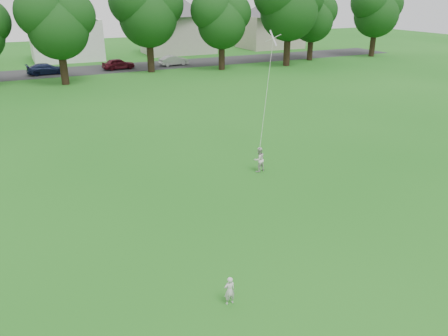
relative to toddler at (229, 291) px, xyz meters
name	(u,v)px	position (x,y,z in m)	size (l,w,h in m)	color
ground	(252,243)	(2.26, 2.68, -0.47)	(160.00, 160.00, 0.00)	#175D15
street	(80,71)	(2.26, 44.68, -0.46)	(90.00, 7.00, 0.01)	#2D2D30
toddler	(229,291)	(0.00, 0.00, 0.00)	(0.34, 0.22, 0.94)	beige
older_boy	(259,160)	(5.92, 8.62, 0.18)	(0.63, 0.49, 1.30)	silver
kite	(266,94)	(7.12, 10.11, 3.15)	(1.62, 1.97, 6.59)	silver
tree_row	(138,14)	(8.11, 38.70, 6.01)	(84.25, 9.47, 11.45)	black
parked_cars	(2,72)	(-5.91, 43.68, 0.15)	(45.22, 2.63, 1.29)	black
house_row	(55,21)	(1.23, 54.68, 4.55)	(77.64, 14.26, 10.62)	beige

